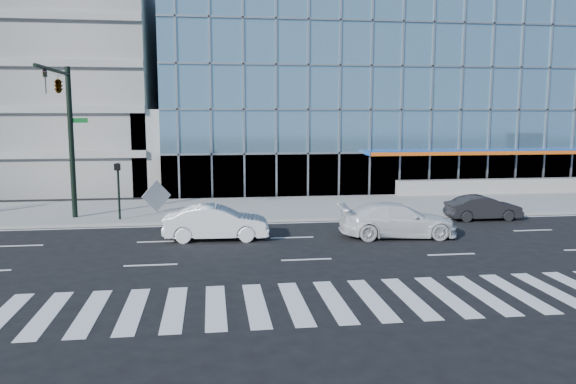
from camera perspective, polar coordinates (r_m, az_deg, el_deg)
name	(u,v)px	position (r m, az deg, el deg)	size (l,w,h in m)	color
ground	(292,238)	(26.08, 0.40, -4.66)	(160.00, 160.00, 0.00)	black
sidewalk	(273,208)	(33.86, -1.55, -1.61)	(120.00, 8.00, 0.15)	gray
theatre_building	(400,94)	(54.18, 11.33, 9.69)	(42.00, 26.00, 15.00)	#6D9EB6
parking_garage	(14,63)	(53.91, -26.06, 11.72)	(24.00, 24.00, 20.00)	gray
ramp_block	(179,150)	(43.34, -10.97, 4.23)	(6.00, 8.00, 6.00)	gray
traffic_signal	(62,104)	(30.65, -21.95, 8.26)	(1.14, 5.74, 8.00)	black
ped_signal_post	(118,182)	(30.72, -16.87, 0.96)	(0.30, 0.33, 3.00)	black
white_suv	(398,220)	(26.60, 11.07, -2.83)	(2.21, 5.43, 1.58)	white
white_sedan	(216,223)	(25.77, -7.29, -3.10)	(1.65, 4.74, 1.56)	white
dark_sedan	(483,208)	(32.12, 19.22, -1.52)	(1.39, 3.99, 1.31)	black
tilted_panel	(156,196)	(32.70, -13.22, -0.40)	(1.30, 0.06, 1.30)	#A4A4A4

